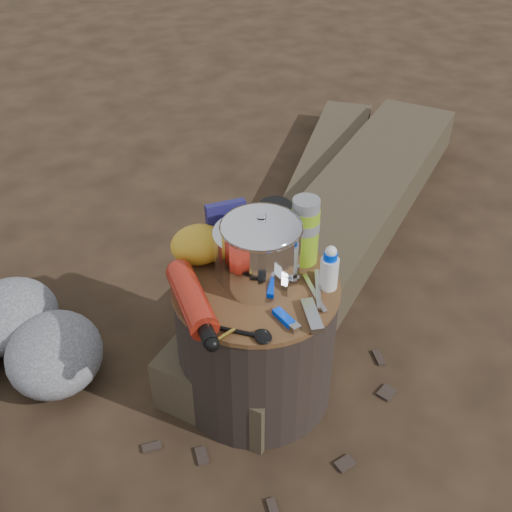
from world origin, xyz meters
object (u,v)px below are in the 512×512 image
object	(u,v)px
stump	(256,340)
travel_mug	(275,225)
fuel_bottle	(192,300)
camping_pot	(261,249)
thermos	(305,231)
log_main	(344,222)

from	to	relation	value
stump	travel_mug	xyz separation A→B (m)	(0.10, 0.15, 0.26)
fuel_bottle	camping_pot	bearing A→B (deg)	13.75
fuel_bottle	thermos	world-z (taller)	thermos
log_main	camping_pot	world-z (taller)	camping_pot
fuel_bottle	travel_mug	distance (m)	0.34
log_main	travel_mug	distance (m)	0.73
camping_pot	fuel_bottle	bearing A→B (deg)	-163.15
log_main	fuel_bottle	world-z (taller)	fuel_bottle
travel_mug	log_main	bearing A→B (deg)	46.09
camping_pot	fuel_bottle	size ratio (longest dim) A/B	0.68
camping_pot	thermos	world-z (taller)	camping_pot
stump	thermos	bearing A→B (deg)	21.79
stump	thermos	distance (m)	0.33
log_main	camping_pot	xyz separation A→B (m)	(-0.52, -0.60, 0.40)
stump	camping_pot	bearing A→B (deg)	32.69
camping_pot	stump	bearing A→B (deg)	-147.31
fuel_bottle	thermos	xyz separation A→B (m)	(0.32, 0.11, 0.06)
camping_pot	travel_mug	xyz separation A→B (m)	(0.08, 0.14, -0.04)
log_main	travel_mug	world-z (taller)	travel_mug
camping_pot	thermos	size ratio (longest dim) A/B	1.07
camping_pot	log_main	bearing A→B (deg)	48.65
travel_mug	fuel_bottle	bearing A→B (deg)	-144.44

